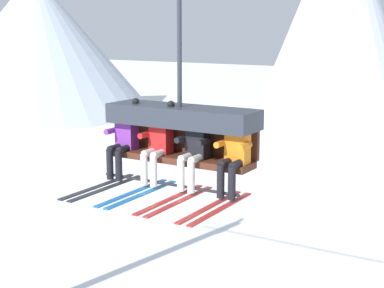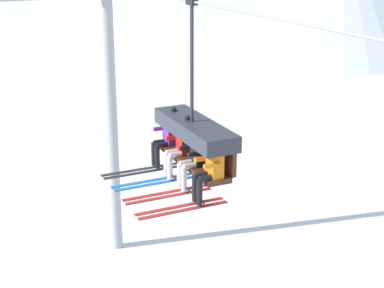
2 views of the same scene
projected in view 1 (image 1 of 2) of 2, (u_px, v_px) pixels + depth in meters
name	position (u px, v px, depth m)	size (l,w,h in m)	color
mountain_peak_west	(36.00, 43.00, 53.49)	(21.01, 21.01, 12.54)	silver
mountain_peak_central	(339.00, 15.00, 44.71)	(13.29, 13.29, 17.27)	silver
chairlift_chair	(182.00, 124.00, 8.96)	(2.42, 0.74, 3.42)	#512819
skier_purple	(122.00, 139.00, 9.34)	(0.48, 1.70, 1.34)	purple
skier_red	(157.00, 143.00, 9.00)	(0.48, 1.70, 1.34)	red
skier_black	(193.00, 149.00, 8.67)	(0.46, 1.70, 1.23)	black
skier_orange	(233.00, 154.00, 8.33)	(0.46, 1.70, 1.23)	orange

